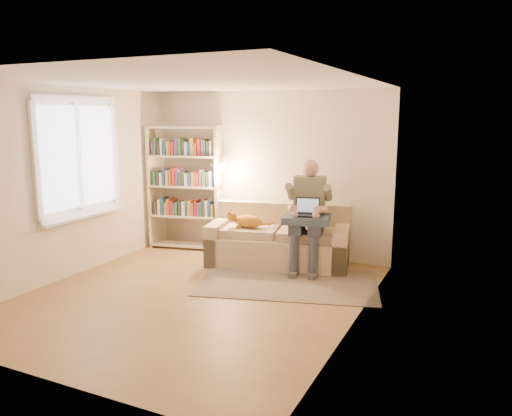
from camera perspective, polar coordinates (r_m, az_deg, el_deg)
The scene contains 14 objects.
floor at distance 6.36m, azimuth -7.03°, elevation -9.92°, with size 4.50×4.50×0.00m, color olive.
ceiling at distance 5.98m, azimuth -7.60°, elevation 14.13°, with size 4.00×4.50×0.02m, color white.
wall_left at distance 7.30m, azimuth -20.69°, elevation 2.64°, with size 0.02×4.50×2.60m, color silver.
wall_right at distance 5.25m, azimuth 11.45°, elevation 0.28°, with size 0.02×4.50×2.60m, color silver.
wall_back at distance 8.01m, azimuth 1.37°, elevation 3.96°, with size 4.00×0.02×2.60m, color silver.
wall_front at distance 4.34m, azimuth -23.42°, elevation -2.52°, with size 4.00×0.02×2.60m, color silver.
window at distance 7.39m, azimuth -19.33°, elevation 3.41°, with size 0.12×1.52×1.69m.
sofa at distance 7.57m, azimuth 2.67°, elevation -3.99°, with size 2.22×1.34×0.88m.
person at distance 7.22m, azimuth 5.99°, elevation -0.16°, with size 0.58×0.80×1.59m.
cat at distance 7.47m, azimuth -1.27°, elevation -1.46°, with size 0.63×0.32×0.24m.
blanket at distance 7.07m, azimuth 6.28°, elevation -1.29°, with size 0.64×0.52×0.10m, color #2C3A4E.
laptop at distance 7.06m, azimuth 6.31°, elevation -0.35°, with size 0.39×0.36×0.29m.
bookshelf at distance 8.37m, azimuth -8.12°, elevation 3.02°, with size 1.40×0.55×2.06m.
rug at distance 6.77m, azimuth 3.68°, elevation -8.55°, with size 2.35×1.39×0.01m, color #7E6D5B.
Camera 1 is at (3.21, -5.03, 2.22)m, focal length 35.00 mm.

